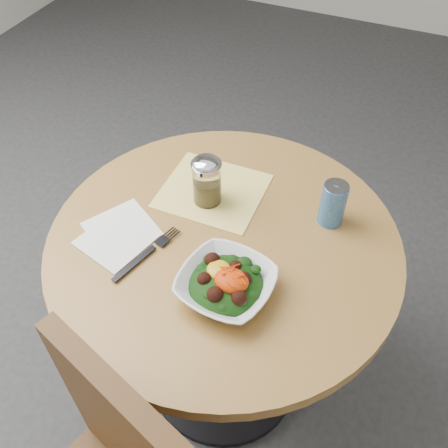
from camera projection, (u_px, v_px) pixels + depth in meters
name	position (u px, v px, depth m)	size (l,w,h in m)	color
ground	(224.00, 374.00, 1.81)	(6.00, 6.00, 0.00)	#2C2D2F
table	(224.00, 284.00, 1.41)	(0.90, 0.90, 0.75)	black
cloth_napkin	(213.00, 191.00, 1.38)	(0.27, 0.25, 0.00)	yellow
paper_napkins	(119.00, 234.00, 1.27)	(0.22, 0.25, 0.00)	white
salad_bowl	(226.00, 284.00, 1.13)	(0.24, 0.24, 0.08)	white
fork	(149.00, 252.00, 1.22)	(0.08, 0.21, 0.00)	black
spice_shaker	(207.00, 181.00, 1.31)	(0.08, 0.08, 0.14)	silver
beverage_can	(333.00, 204.00, 1.26)	(0.07, 0.07, 0.13)	navy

